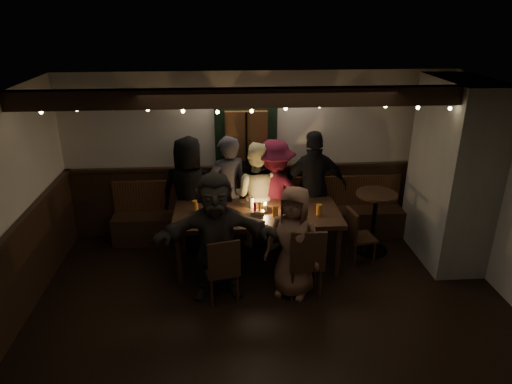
{
  "coord_description": "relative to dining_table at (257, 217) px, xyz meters",
  "views": [
    {
      "loc": [
        -0.52,
        -4.31,
        3.5
      ],
      "look_at": [
        -0.11,
        1.6,
        1.05
      ],
      "focal_mm": 32.0,
      "sensor_mm": 36.0,
      "label": 1
    }
  ],
  "objects": [
    {
      "name": "room",
      "position": [
        1.18,
        0.02,
        0.32
      ],
      "size": [
        6.02,
        5.01,
        2.62
      ],
      "color": "black",
      "rests_on": "ground"
    },
    {
      "name": "dining_table",
      "position": [
        0.0,
        0.0,
        0.0
      ],
      "size": [
        2.31,
        0.99,
        1.0
      ],
      "color": "black",
      "rests_on": "ground"
    },
    {
      "name": "chair_near_left",
      "position": [
        -0.49,
        -0.85,
        -0.25
      ],
      "size": [
        0.48,
        0.48,
        0.89
      ],
      "color": "black",
      "rests_on": "ground"
    },
    {
      "name": "chair_near_right",
      "position": [
        0.56,
        -0.82,
        -0.2
      ],
      "size": [
        0.44,
        0.44,
        0.98
      ],
      "color": "black",
      "rests_on": "ground"
    },
    {
      "name": "chair_end",
      "position": [
        1.43,
        -0.03,
        -0.29
      ],
      "size": [
        0.43,
        0.43,
        0.83
      ],
      "color": "black",
      "rests_on": "ground"
    },
    {
      "name": "high_top",
      "position": [
        1.77,
        0.28,
        -0.15
      ],
      "size": [
        0.6,
        0.6,
        0.95
      ],
      "color": "black",
      "rests_on": "ground"
    },
    {
      "name": "person_a",
      "position": [
        -0.97,
        0.65,
        0.12
      ],
      "size": [
        0.92,
        0.67,
        1.74
      ],
      "primitive_type": "imported",
      "rotation": [
        0.0,
        0.0,
        3.0
      ],
      "color": "black",
      "rests_on": "ground"
    },
    {
      "name": "person_b",
      "position": [
        -0.39,
        0.65,
        0.12
      ],
      "size": [
        0.75,
        0.63,
        1.75
      ],
      "primitive_type": "imported",
      "rotation": [
        0.0,
        0.0,
        3.54
      ],
      "color": "#2C2B34",
      "rests_on": "ground"
    },
    {
      "name": "person_c",
      "position": [
        0.04,
        0.63,
        0.07
      ],
      "size": [
        0.96,
        0.84,
        1.65
      ],
      "primitive_type": "imported",
      "rotation": [
        0.0,
        0.0,
        2.82
      ],
      "color": "#F0E9B5",
      "rests_on": "ground"
    },
    {
      "name": "person_d",
      "position": [
        0.31,
        0.64,
        0.08
      ],
      "size": [
        1.19,
        0.84,
        1.68
      ],
      "primitive_type": "imported",
      "rotation": [
        0.0,
        0.0,
        2.93
      ],
      "color": "#470D20",
      "rests_on": "ground"
    },
    {
      "name": "person_e",
      "position": [
        0.92,
        0.68,
        0.14
      ],
      "size": [
        1.08,
        0.51,
        1.79
      ],
      "primitive_type": "imported",
      "rotation": [
        0.0,
        0.0,
        3.21
      ],
      "color": "black",
      "rests_on": "ground"
    },
    {
      "name": "person_f",
      "position": [
        -0.55,
        -0.69,
        0.08
      ],
      "size": [
        1.57,
        0.56,
        1.68
      ],
      "primitive_type": "imported",
      "rotation": [
        0.0,
        0.0,
        0.04
      ],
      "color": "#2B2421",
      "rests_on": "ground"
    },
    {
      "name": "person_g",
      "position": [
        0.41,
        -0.73,
        -0.01
      ],
      "size": [
        0.86,
        0.73,
        1.48
      ],
      "primitive_type": "imported",
      "rotation": [
        0.0,
        0.0,
        -0.44
      ],
      "color": "brown",
      "rests_on": "ground"
    }
  ]
}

